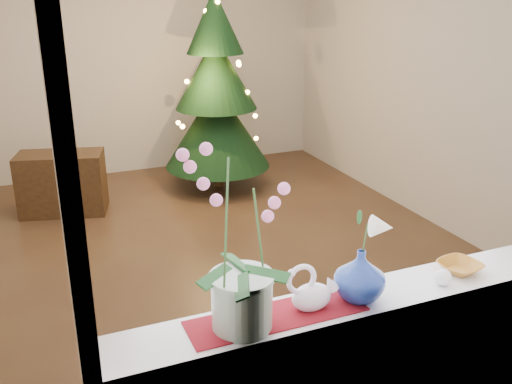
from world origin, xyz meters
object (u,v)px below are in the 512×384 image
side_table (62,183)px  blue_vase (360,272)px  xmas_tree (216,93)px  paperweight (443,277)px  swan (312,287)px  amber_dish (460,268)px  orchid_pot (241,239)px

side_table → blue_vase: bearing=-61.8°
xmas_tree → side_table: xmas_tree is taller
blue_vase → side_table: 3.98m
paperweight → swan: bearing=175.6°
paperweight → amber_dish: size_ratio=0.48×
amber_dish → swan: bearing=-178.6°
swan → side_table: bearing=86.6°
paperweight → amber_dish: 0.16m
orchid_pot → swan: bearing=1.8°
orchid_pot → side_table: size_ratio=0.89×
blue_vase → side_table: size_ratio=0.31×
swan → blue_vase: bearing=-15.2°
orchid_pot → amber_dish: size_ratio=4.66×
side_table → paperweight: bearing=-56.6°
swan → amber_dish: 0.75m
swan → paperweight: size_ratio=3.10×
blue_vase → xmas_tree: size_ratio=0.12×
swan → xmas_tree: xmas_tree is taller
side_table → amber_dish: bearing=-54.3°
blue_vase → side_table: bearing=102.9°
orchid_pot → amber_dish: 1.09m
orchid_pot → side_table: (-0.37, 3.82, -0.98)m
blue_vase → xmas_tree: bearing=79.1°
swan → paperweight: bearing=-17.7°
orchid_pot → swan: 0.39m
orchid_pot → xmas_tree: bearing=72.3°
orchid_pot → amber_dish: bearing=1.6°
orchid_pot → blue_vase: bearing=0.3°
xmas_tree → side_table: (-1.63, -0.15, -0.73)m
orchid_pot → xmas_tree: xmas_tree is taller
paperweight → side_table: 4.10m
amber_dish → xmas_tree: xmas_tree is taller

